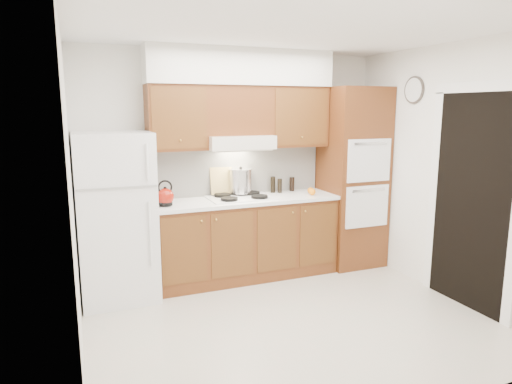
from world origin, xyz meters
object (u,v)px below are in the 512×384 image
Objects in this scene: fridge at (116,217)px; stock_pot at (241,181)px; kettle at (165,197)px; oven_cabinet at (352,178)px.

stock_pot is at bearing 9.65° from fridge.
kettle is at bearing -163.52° from stock_pot.
stock_pot is (-1.40, 0.21, 0.01)m from oven_cabinet.
fridge is 2.86m from oven_cabinet.
stock_pot reaches higher than kettle.
stock_pot is at bearing 171.46° from oven_cabinet.
oven_cabinet reaches higher than kettle.
oven_cabinet is at bearing -8.54° from stock_pot.
fridge is 0.78× the size of oven_cabinet.
fridge is 1.49m from stock_pot.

